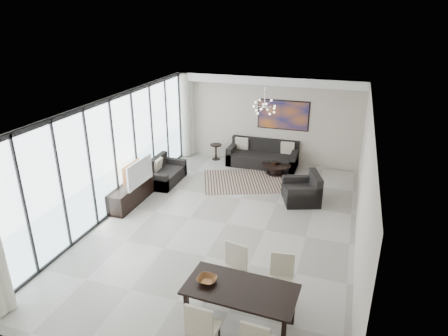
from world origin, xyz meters
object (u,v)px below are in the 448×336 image
at_px(coffee_table, 276,168).
at_px(tv_console, 131,193).
at_px(sofa_main, 263,157).
at_px(dining_table, 241,293).
at_px(television, 136,172).

height_order(coffee_table, tv_console, tv_console).
xyz_separation_m(sofa_main, dining_table, (1.27, -7.17, 0.38)).
distance_m(coffee_table, television, 4.51).
bearing_deg(dining_table, television, 137.97).
bearing_deg(coffee_table, dining_table, -84.01).
distance_m(coffee_table, sofa_main, 0.81).
xyz_separation_m(coffee_table, tv_console, (-3.30, -3.21, 0.10)).
relative_size(coffee_table, sofa_main, 0.40).
bearing_deg(coffee_table, sofa_main, 135.46).
height_order(coffee_table, television, television).
relative_size(sofa_main, television, 1.96).
xyz_separation_m(television, dining_table, (3.83, -3.45, -0.23)).
bearing_deg(television, tv_console, 111.97).
bearing_deg(coffee_table, television, -134.85).
height_order(television, dining_table, television).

